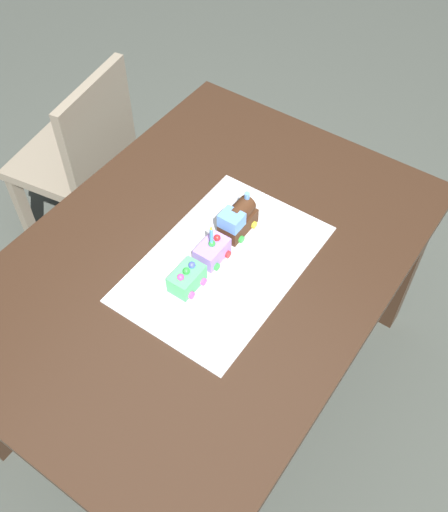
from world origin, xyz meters
The scene contains 8 objects.
ground_plane centered at (0.00, 0.00, 0.00)m, with size 8.00×8.00×0.00m, color #474C44.
dining_table centered at (0.00, 0.00, 0.63)m, with size 1.40×1.00×0.74m.
chair centered at (-0.30, -0.83, 0.47)m, with size 0.46×0.46×0.86m.
cake_board centered at (-0.02, 0.06, 0.74)m, with size 0.60×0.40×0.00m, color silver.
cake_locomotive centered at (-0.14, 0.02, 0.79)m, with size 0.14×0.08×0.12m.
cake_car_hopper_lavender centered at (-0.01, 0.02, 0.77)m, with size 0.10×0.08×0.07m.
cake_car_tanker_mint_green centered at (0.11, 0.02, 0.77)m, with size 0.10×0.08×0.07m.
birthday_candle centered at (-0.01, 0.02, 0.85)m, with size 0.01×0.01×0.06m.
Camera 1 is at (0.83, 0.65, 2.05)m, focal length 41.22 mm.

